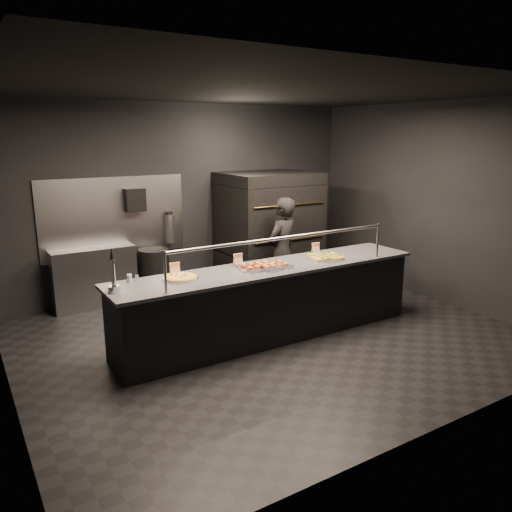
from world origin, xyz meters
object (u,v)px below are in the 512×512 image
object	(u,v)px
towel_dispenser	(135,200)
worker	(282,251)
round_pizza	(181,278)
pizza_oven	(268,229)
fire_extinguisher	(170,228)
prep_shelf	(94,278)
square_pizza	(326,257)
service_counter	(271,302)
trash_bin	(155,274)
beer_tap	(114,279)
slider_tray_a	(258,266)
slider_tray_b	(273,266)

from	to	relation	value
towel_dispenser	worker	xyz separation A→B (m)	(1.75, -1.40, -0.74)
towel_dispenser	round_pizza	distance (m)	2.39
pizza_oven	fire_extinguisher	bearing A→B (deg)	162.11
fire_extinguisher	worker	size ratio (longest dim) A/B	0.31
prep_shelf	fire_extinguisher	distance (m)	1.39
round_pizza	square_pizza	distance (m)	2.02
service_counter	trash_bin	xyz separation A→B (m)	(-0.71, 2.22, -0.07)
service_counter	square_pizza	world-z (taller)	service_counter
beer_tap	round_pizza	xyz separation A→B (m)	(0.78, 0.09, -0.12)
prep_shelf	slider_tray_a	xyz separation A→B (m)	(1.41, -2.31, 0.50)
service_counter	worker	size ratio (longest dim) A/B	2.53
service_counter	round_pizza	size ratio (longest dim) A/B	9.67
slider_tray_a	square_pizza	bearing A→B (deg)	-1.90
fire_extinguisher	round_pizza	size ratio (longest dim) A/B	1.19
beer_tap	trash_bin	size ratio (longest dim) A/B	0.60
beer_tap	trash_bin	world-z (taller)	beer_tap
slider_tray_b	prep_shelf	bearing A→B (deg)	124.04
pizza_oven	square_pizza	distance (m)	1.95
towel_dispenser	beer_tap	bearing A→B (deg)	-113.70
beer_tap	worker	distance (m)	2.98
fire_extinguisher	round_pizza	bearing A→B (deg)	-109.50
pizza_oven	square_pizza	xyz separation A→B (m)	(-0.35, -1.92, -0.03)
worker	round_pizza	bearing A→B (deg)	3.37
service_counter	worker	distance (m)	1.35
round_pizza	trash_bin	size ratio (longest dim) A/B	0.53
square_pizza	trash_bin	distance (m)	2.78
towel_dispenser	square_pizza	distance (m)	3.04
fire_extinguisher	slider_tray_b	bearing A→B (deg)	-81.87
slider_tray_a	towel_dispenser	bearing A→B (deg)	106.68
beer_tap	square_pizza	bearing A→B (deg)	-0.39
towel_dispenser	slider_tray_a	bearing A→B (deg)	-73.32
slider_tray_a	service_counter	bearing A→B (deg)	-4.20
pizza_oven	slider_tray_a	xyz separation A→B (m)	(-1.39, -1.89, -0.02)
service_counter	towel_dispenser	world-z (taller)	towel_dispenser
round_pizza	square_pizza	xyz separation A→B (m)	(2.02, -0.11, 0.00)
fire_extinguisher	worker	distance (m)	1.87
pizza_oven	round_pizza	distance (m)	2.98
towel_dispenser	slider_tray_b	world-z (taller)	towel_dispenser
pizza_oven	towel_dispenser	xyz separation A→B (m)	(-2.10, 0.49, 0.58)
slider_tray_a	slider_tray_b	world-z (taller)	slider_tray_a
pizza_oven	slider_tray_b	distance (m)	2.29
service_counter	slider_tray_b	bearing A→B (deg)	-90.26
round_pizza	slider_tray_a	bearing A→B (deg)	-4.62
worker	square_pizza	bearing A→B (deg)	69.26
pizza_oven	slider_tray_b	xyz separation A→B (m)	(-1.20, -1.95, -0.02)
towel_dispenser	square_pizza	size ratio (longest dim) A/B	0.71
prep_shelf	towel_dispenser	distance (m)	1.31
towel_dispenser	prep_shelf	bearing A→B (deg)	-174.29
trash_bin	worker	distance (m)	2.02
pizza_oven	square_pizza	size ratio (longest dim) A/B	3.89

